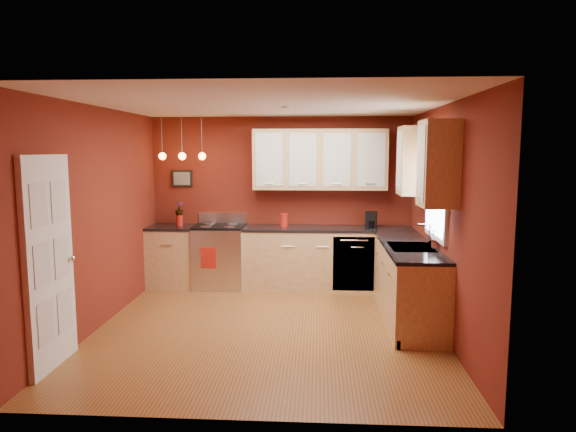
# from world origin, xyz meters

# --- Properties ---
(floor) EXTENTS (4.20, 4.20, 0.00)m
(floor) POSITION_xyz_m (0.00, 0.00, 0.00)
(floor) COLOR #9C5D2D
(floor) RESTS_ON ground
(ceiling) EXTENTS (4.00, 4.20, 0.02)m
(ceiling) POSITION_xyz_m (0.00, 0.00, 2.60)
(ceiling) COLOR white
(ceiling) RESTS_ON wall_back
(wall_back) EXTENTS (4.00, 0.02, 2.60)m
(wall_back) POSITION_xyz_m (0.00, 2.10, 1.30)
(wall_back) COLOR maroon
(wall_back) RESTS_ON floor
(wall_front) EXTENTS (4.00, 0.02, 2.60)m
(wall_front) POSITION_xyz_m (0.00, -2.10, 1.30)
(wall_front) COLOR maroon
(wall_front) RESTS_ON floor
(wall_left) EXTENTS (0.02, 4.20, 2.60)m
(wall_left) POSITION_xyz_m (-2.00, 0.00, 1.30)
(wall_left) COLOR maroon
(wall_left) RESTS_ON floor
(wall_right) EXTENTS (0.02, 4.20, 2.60)m
(wall_right) POSITION_xyz_m (2.00, 0.00, 1.30)
(wall_right) COLOR maroon
(wall_right) RESTS_ON floor
(base_cabinets_back_left) EXTENTS (0.70, 0.60, 0.90)m
(base_cabinets_back_left) POSITION_xyz_m (-1.65, 1.80, 0.45)
(base_cabinets_back_left) COLOR #E4B77A
(base_cabinets_back_left) RESTS_ON floor
(base_cabinets_back_right) EXTENTS (2.54, 0.60, 0.90)m
(base_cabinets_back_right) POSITION_xyz_m (0.73, 1.80, 0.45)
(base_cabinets_back_right) COLOR #E4B77A
(base_cabinets_back_right) RESTS_ON floor
(base_cabinets_right) EXTENTS (0.60, 2.10, 0.90)m
(base_cabinets_right) POSITION_xyz_m (1.70, 0.45, 0.45)
(base_cabinets_right) COLOR #E4B77A
(base_cabinets_right) RESTS_ON floor
(counter_back_left) EXTENTS (0.70, 0.62, 0.04)m
(counter_back_left) POSITION_xyz_m (-1.65, 1.80, 0.92)
(counter_back_left) COLOR black
(counter_back_left) RESTS_ON base_cabinets_back_left
(counter_back_right) EXTENTS (2.54, 0.62, 0.04)m
(counter_back_right) POSITION_xyz_m (0.73, 1.80, 0.92)
(counter_back_right) COLOR black
(counter_back_right) RESTS_ON base_cabinets_back_right
(counter_right) EXTENTS (0.62, 2.10, 0.04)m
(counter_right) POSITION_xyz_m (1.70, 0.45, 0.92)
(counter_right) COLOR black
(counter_right) RESTS_ON base_cabinets_right
(gas_range) EXTENTS (0.76, 0.64, 1.11)m
(gas_range) POSITION_xyz_m (-0.92, 1.80, 0.48)
(gas_range) COLOR silver
(gas_range) RESTS_ON floor
(dishwasher_front) EXTENTS (0.60, 0.02, 0.80)m
(dishwasher_front) POSITION_xyz_m (1.10, 1.51, 0.45)
(dishwasher_front) COLOR silver
(dishwasher_front) RESTS_ON base_cabinets_back_right
(sink) EXTENTS (0.50, 0.70, 0.33)m
(sink) POSITION_xyz_m (1.70, 0.30, 0.92)
(sink) COLOR #97979C
(sink) RESTS_ON counter_right
(window) EXTENTS (0.06, 1.02, 1.22)m
(window) POSITION_xyz_m (1.97, 0.30, 1.69)
(window) COLOR white
(window) RESTS_ON wall_right
(door_left_wall) EXTENTS (0.12, 0.82, 2.05)m
(door_left_wall) POSITION_xyz_m (-1.97, -1.20, 1.03)
(door_left_wall) COLOR white
(door_left_wall) RESTS_ON floor
(upper_cabinets_back) EXTENTS (2.00, 0.35, 0.90)m
(upper_cabinets_back) POSITION_xyz_m (0.60, 1.93, 1.95)
(upper_cabinets_back) COLOR #E4B77A
(upper_cabinets_back) RESTS_ON wall_back
(upper_cabinets_right) EXTENTS (0.35, 1.95, 0.90)m
(upper_cabinets_right) POSITION_xyz_m (1.82, 0.32, 1.95)
(upper_cabinets_right) COLOR #E4B77A
(upper_cabinets_right) RESTS_ON wall_right
(wall_picture) EXTENTS (0.32, 0.03, 0.26)m
(wall_picture) POSITION_xyz_m (-1.55, 2.08, 1.65)
(wall_picture) COLOR black
(wall_picture) RESTS_ON wall_back
(pendant_lights) EXTENTS (0.71, 0.11, 0.66)m
(pendant_lights) POSITION_xyz_m (-1.45, 1.75, 2.01)
(pendant_lights) COLOR #97979C
(pendant_lights) RESTS_ON ceiling
(red_canister) EXTENTS (0.13, 0.13, 0.20)m
(red_canister) POSITION_xyz_m (0.06, 1.81, 1.04)
(red_canister) COLOR #AD1B12
(red_canister) RESTS_ON counter_back_right
(red_vase) EXTENTS (0.10, 0.10, 0.16)m
(red_vase) POSITION_xyz_m (-1.54, 1.84, 1.02)
(red_vase) COLOR #AD1B12
(red_vase) RESTS_ON counter_back_left
(flowers) EXTENTS (0.13, 0.13, 0.23)m
(flowers) POSITION_xyz_m (-1.54, 1.84, 1.20)
(flowers) COLOR #AD1B12
(flowers) RESTS_ON red_vase
(coffee_maker) EXTENTS (0.19, 0.19, 0.24)m
(coffee_maker) POSITION_xyz_m (1.37, 1.81, 1.05)
(coffee_maker) COLOR black
(coffee_maker) RESTS_ON counter_back_right
(soap_pump) EXTENTS (0.11, 0.12, 0.22)m
(soap_pump) POSITION_xyz_m (1.94, 0.21, 1.05)
(soap_pump) COLOR silver
(soap_pump) RESTS_ON counter_right
(dish_towel) EXTENTS (0.23, 0.02, 0.31)m
(dish_towel) POSITION_xyz_m (-1.02, 1.47, 0.52)
(dish_towel) COLOR #AD1B12
(dish_towel) RESTS_ON gas_range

